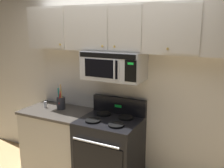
{
  "coord_description": "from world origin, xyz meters",
  "views": [
    {
      "loc": [
        1.39,
        -2.26,
        2.05
      ],
      "look_at": [
        0.0,
        0.49,
        1.35
      ],
      "focal_mm": 40.85,
      "sensor_mm": 36.0,
      "label": 1
    }
  ],
  "objects": [
    {
      "name": "counter_segment",
      "position": [
        -0.84,
        0.43,
        0.45
      ],
      "size": [
        0.93,
        0.65,
        0.9
      ],
      "color": "#BCB7AD",
      "rests_on": "ground_plane"
    },
    {
      "name": "salt_shaker",
      "position": [
        -1.05,
        0.44,
        0.94
      ],
      "size": [
        0.04,
        0.04,
        0.09
      ],
      "color": "white",
      "rests_on": "counter_segment"
    },
    {
      "name": "utensil_crock_charcoal",
      "position": [
        -0.81,
        0.5,
        1.0
      ],
      "size": [
        0.12,
        0.12,
        0.37
      ],
      "color": "#2D2D33",
      "rests_on": "counter_segment"
    },
    {
      "name": "back_wall",
      "position": [
        0.0,
        0.79,
        1.35
      ],
      "size": [
        5.2,
        0.1,
        2.7
      ],
      "primitive_type": "cube",
      "color": "silver",
      "rests_on": "ground_plane"
    },
    {
      "name": "upper_cabinets",
      "position": [
        -0.0,
        0.57,
        2.02
      ],
      "size": [
        2.5,
        0.36,
        0.55
      ],
      "color": "#BCB7AD"
    },
    {
      "name": "stove_range",
      "position": [
        0.0,
        0.42,
        0.47
      ],
      "size": [
        0.76,
        0.69,
        1.12
      ],
      "color": "black",
      "rests_on": "ground_plane"
    },
    {
      "name": "over_range_microwave",
      "position": [
        -0.0,
        0.54,
        1.58
      ],
      "size": [
        0.76,
        0.43,
        0.35
      ],
      "color": "#B7BABF"
    }
  ]
}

